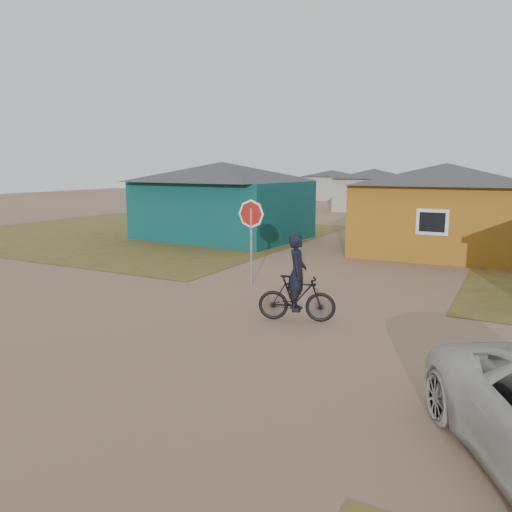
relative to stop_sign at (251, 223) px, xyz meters
The scene contains 8 objects.
ground 5.38m from the stop_sign, 67.30° to the right, with size 120.00×120.00×0.00m, color #8F6C52.
grass_nw 14.84m from the stop_sign, 145.20° to the left, with size 20.00×18.00×0.00m, color brown.
house_teal 11.06m from the stop_sign, 126.47° to the left, with size 8.93×7.08×4.00m.
house_yellow 10.38m from the stop_sign, 64.75° to the left, with size 7.72×6.76×3.90m.
house_pale_west 29.67m from the stop_sign, 97.89° to the left, with size 7.04×6.15×3.60m.
house_pale_north 43.12m from the stop_sign, 106.26° to the left, with size 6.28×5.81×3.40m.
stop_sign is the anchor object (origin of this frame).
cyclist 4.04m from the stop_sign, 44.60° to the right, with size 1.97×1.10×2.14m.
Camera 1 is at (5.48, -8.96, 3.72)m, focal length 35.00 mm.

